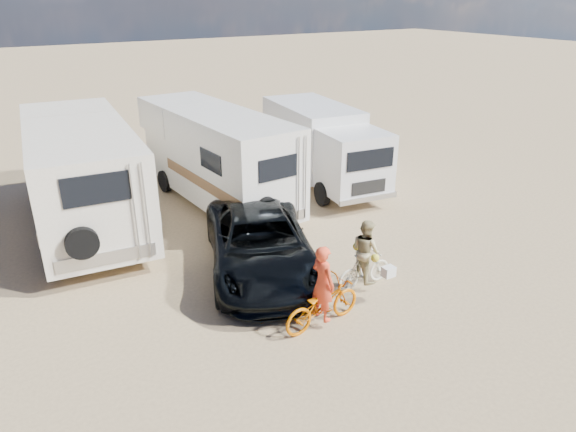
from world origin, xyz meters
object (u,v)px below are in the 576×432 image
box_truck (323,147)px  rider_man (323,290)px  rider_woman (365,257)px  rv_left (83,178)px  bike_man (322,304)px  bike_woman (365,269)px  cooler (285,229)px  rv_main (216,159)px  bike_parked (341,175)px  crate (284,222)px  dark_suv (260,243)px

box_truck → rider_man: box_truck is taller
rider_woman → rv_left: bearing=36.1°
bike_man → bike_woman: bike_man is taller
bike_man → cooler: size_ratio=3.67×
rv_main → bike_parked: bearing=-12.1°
cooler → crate: 0.54m
rv_left → rv_main: bearing=1.7°
dark_suv → rider_woman: size_ratio=3.51×
rv_main → rv_left: rv_left is taller
box_truck → rider_man: (-5.19, -7.45, -0.55)m
bike_man → dark_suv: bearing=-5.8°
bike_woman → dark_suv: bearing=42.8°
bike_parked → cooler: (-4.05, -2.71, -0.21)m
bike_woman → rider_man: size_ratio=0.88×
rider_woman → rv_main: bearing=7.8°
rv_main → bike_woman: bearing=-87.2°
bike_man → bike_woman: bearing=-71.0°
box_truck → bike_parked: (0.48, -0.48, -0.99)m
bike_woman → crate: size_ratio=2.97×
box_truck → crate: 4.45m
dark_suv → crate: 2.71m
bike_parked → rider_man: bearing=170.7°
rv_main → rv_left: bearing=172.5°
rv_main → crate: bearing=-77.4°
rider_man → rv_left: bearing=16.5°
bike_parked → rv_left: bearing=113.7°
box_truck → crate: (-3.30, -2.73, -1.21)m
rv_left → rider_woman: rv_left is taller
bike_man → bike_parked: bike_man is taller
dark_suv → bike_woman: bearing=-27.6°
rider_man → crate: bearing=-26.9°
rv_main → rider_woman: 6.92m
rv_left → bike_woman: rv_left is taller
box_truck → cooler: size_ratio=11.92×
bike_man → crate: size_ratio=3.84×
box_truck → bike_man: box_truck is taller
bike_man → crate: 5.10m
dark_suv → bike_woman: (1.79, -2.02, -0.31)m
rv_left → rider_woman: bearing=-49.6°
bike_man → cooler: bike_man is taller
rider_woman → bike_parked: rider_woman is taller
bike_woman → rider_man: bearing=115.3°
box_truck → rider_man: bearing=-117.5°
bike_man → bike_parked: bearing=-44.3°
box_truck → dark_suv: bearing=-130.8°
box_truck → bike_woman: bearing=-109.6°
box_truck → bike_man: size_ratio=3.25×
bike_woman → rider_woman: rider_woman is taller
box_truck → bike_woman: box_truck is taller
bike_man → cooler: 4.56m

